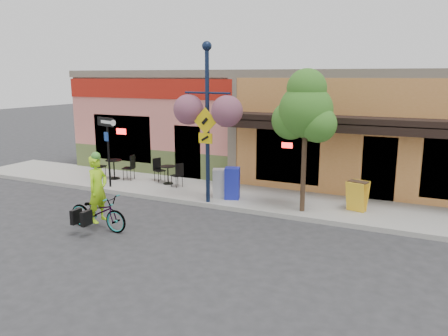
% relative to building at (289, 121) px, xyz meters
% --- Properties ---
extents(ground, '(90.00, 90.00, 0.00)m').
position_rel_building_xyz_m(ground, '(0.00, -7.50, -2.25)').
color(ground, '#2D2D30').
rests_on(ground, ground).
extents(sidewalk, '(24.00, 3.00, 0.15)m').
position_rel_building_xyz_m(sidewalk, '(0.00, -5.50, -2.17)').
color(sidewalk, '#9E9B93').
rests_on(sidewalk, ground).
extents(curb, '(24.00, 0.12, 0.15)m').
position_rel_building_xyz_m(curb, '(0.00, -6.95, -2.17)').
color(curb, '#A8A59E').
rests_on(curb, ground).
extents(building, '(18.20, 8.20, 4.50)m').
position_rel_building_xyz_m(building, '(0.00, 0.00, 0.00)').
color(building, '#D7766A').
rests_on(building, ground).
extents(bicycle, '(1.93, 0.67, 1.02)m').
position_rel_building_xyz_m(bicycle, '(-2.41, -10.15, -1.74)').
color(bicycle, maroon).
rests_on(bicycle, ground).
extents(cyclist_rider, '(0.45, 0.68, 1.88)m').
position_rel_building_xyz_m(cyclist_rider, '(-2.36, -10.15, -1.31)').
color(cyclist_rider, '#A8EE19').
rests_on(cyclist_rider, ground).
extents(lamp_post, '(1.69, 0.76, 5.19)m').
position_rel_building_xyz_m(lamp_post, '(-0.65, -6.82, 0.50)').
color(lamp_post, '#121E39').
rests_on(lamp_post, sidewalk).
extents(one_way_sign, '(1.03, 0.50, 2.63)m').
position_rel_building_xyz_m(one_way_sign, '(-4.95, -6.60, -0.79)').
color(one_way_sign, black).
rests_on(one_way_sign, sidewalk).
extents(cafe_set_left, '(1.86, 1.18, 1.03)m').
position_rel_building_xyz_m(cafe_set_left, '(-5.62, -5.54, -1.58)').
color(cafe_set_left, black).
rests_on(cafe_set_left, sidewalk).
extents(cafe_set_right, '(1.73, 1.30, 0.93)m').
position_rel_building_xyz_m(cafe_set_right, '(-3.18, -5.31, -1.63)').
color(cafe_set_right, black).
rests_on(cafe_set_right, sidewalk).
extents(newspaper_box_blue, '(0.59, 0.56, 1.08)m').
position_rel_building_xyz_m(newspaper_box_blue, '(-0.08, -6.12, -1.56)').
color(newspaper_box_blue, '#1C25A9').
rests_on(newspaper_box_blue, sidewalk).
extents(newspaper_box_grey, '(0.59, 0.57, 0.99)m').
position_rel_building_xyz_m(newspaper_box_grey, '(-0.54, -6.15, -1.60)').
color(newspaper_box_grey, '#B2B2B2').
rests_on(newspaper_box_grey, sidewalk).
extents(street_tree, '(1.73, 1.73, 4.40)m').
position_rel_building_xyz_m(street_tree, '(2.46, -6.44, 0.10)').
color(street_tree, '#3D7A26').
rests_on(street_tree, sidewalk).
extents(sandwich_board, '(0.66, 0.55, 0.95)m').
position_rel_building_xyz_m(sandwich_board, '(3.95, -5.87, -1.62)').
color(sandwich_board, yellow).
rests_on(sandwich_board, sidewalk).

